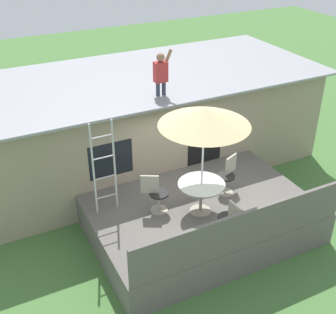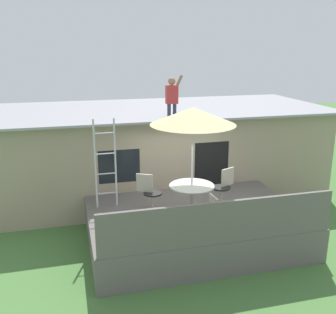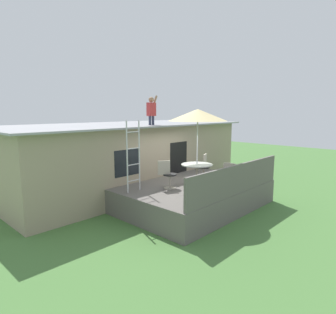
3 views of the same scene
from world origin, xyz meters
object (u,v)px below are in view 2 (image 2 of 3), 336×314
(patio_umbrella, at_px, (193,116))
(patio_chair_left, at_px, (150,193))
(step_ladder, at_px, (105,164))
(patio_chair_near, at_px, (211,215))
(patio_table, at_px, (192,192))
(person_figure, at_px, (172,94))
(patio_chair_right, at_px, (224,187))

(patio_umbrella, bearing_deg, patio_chair_left, 151.19)
(step_ladder, height_order, patio_chair_near, step_ladder)
(patio_table, height_order, person_figure, person_figure)
(patio_umbrella, relative_size, patio_chair_left, 2.76)
(person_figure, distance_m, patio_chair_near, 3.98)
(patio_umbrella, height_order, person_figure, person_figure)
(patio_table, distance_m, patio_chair_right, 1.06)
(patio_chair_left, height_order, patio_chair_right, same)
(patio_umbrella, xyz_separation_m, patio_chair_near, (0.07, -1.06, -1.89))
(person_figure, xyz_separation_m, patio_chair_left, (-1.05, -1.84, -2.10))
(patio_chair_left, xyz_separation_m, patio_chair_near, (0.96, -1.54, 0.00))
(patio_umbrella, height_order, step_ladder, patio_umbrella)
(patio_chair_left, bearing_deg, step_ladder, 179.50)
(step_ladder, relative_size, patio_chair_right, 2.39)
(patio_chair_near, bearing_deg, step_ladder, 38.75)
(step_ladder, bearing_deg, patio_chair_right, -12.22)
(patio_chair_left, distance_m, patio_chair_near, 1.81)
(patio_chair_right, bearing_deg, patio_table, 0.00)
(patio_table, relative_size, patio_umbrella, 0.41)
(patio_table, xyz_separation_m, patio_chair_right, (0.97, 0.42, -0.13))
(patio_table, xyz_separation_m, patio_chair_left, (-0.88, 0.49, -0.13))
(patio_chair_left, bearing_deg, patio_umbrella, -0.00)
(patio_chair_near, bearing_deg, patio_chair_right, -35.09)
(step_ladder, height_order, patio_chair_left, step_ladder)
(patio_chair_right, relative_size, patio_chair_near, 1.00)
(patio_umbrella, relative_size, patio_chair_near, 2.76)
(patio_umbrella, height_order, patio_chair_right, patio_umbrella)
(patio_umbrella, bearing_deg, step_ladder, 150.93)
(person_figure, relative_size, patio_chair_near, 1.21)
(patio_umbrella, distance_m, person_figure, 2.34)
(patio_chair_left, bearing_deg, person_figure, 89.20)
(patio_table, bearing_deg, patio_umbrella, 180.00)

